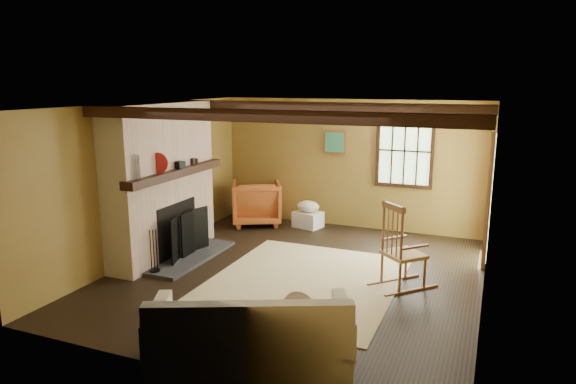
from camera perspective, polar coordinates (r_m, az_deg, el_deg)
The scene contains 10 objects.
ground at distance 7.46m, azimuth 0.93°, elevation -9.15°, with size 5.50×5.50×0.00m, color black.
room_envelope at distance 7.19m, azimuth 3.36°, elevation 3.54°, with size 5.02×5.52×2.44m.
fireplace at distance 8.19m, azimuth -13.71°, elevation 0.50°, with size 1.02×2.30×2.40m.
rug at distance 7.22m, azimuth 1.84°, elevation -9.87°, with size 2.50×3.00×0.01m, color beige.
rocking_chair at distance 7.03m, azimuth 12.47°, elevation -6.49°, with size 0.90×0.92×1.18m.
sofa at distance 5.17m, azimuth -4.09°, elevation -15.90°, with size 2.12×1.57×0.78m.
firewood_pile at distance 10.51m, azimuth -4.52°, elevation -2.21°, with size 0.59×0.11×0.22m.
laundry_basket at distance 9.75m, azimuth 2.23°, elevation -3.06°, with size 0.50×0.38×0.30m, color white.
basket_pillow at distance 9.69m, azimuth 2.25°, elevation -1.60°, with size 0.43×0.34×0.21m, color silver.
armchair at distance 9.94m, azimuth -3.54°, elevation -1.17°, with size 0.90×0.93×0.85m, color #BF6026.
Camera 1 is at (2.53, -6.47, 2.71)m, focal length 32.00 mm.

